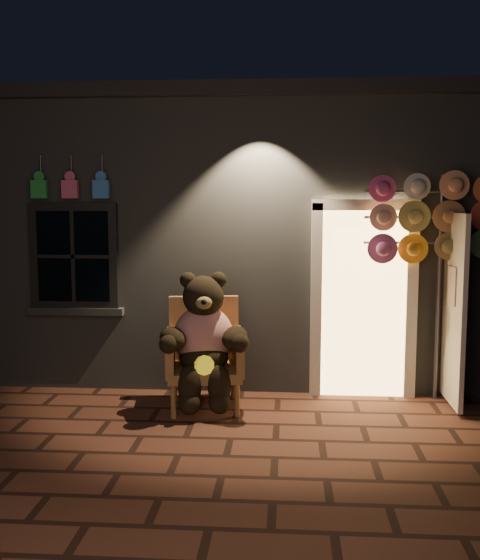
# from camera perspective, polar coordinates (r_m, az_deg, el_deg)

# --- Properties ---
(ground) EXTENTS (60.00, 60.00, 0.00)m
(ground) POSITION_cam_1_polar(r_m,az_deg,el_deg) (6.19, -0.84, -13.64)
(ground) COLOR #572F21
(ground) RESTS_ON ground
(shop_building) EXTENTS (7.30, 5.95, 3.51)m
(shop_building) POSITION_cam_1_polar(r_m,az_deg,el_deg) (9.79, 1.20, 4.37)
(shop_building) COLOR slate
(shop_building) RESTS_ON ground
(wicker_armchair) EXTENTS (0.88, 0.81, 1.15)m
(wicker_armchair) POSITION_cam_1_polar(r_m,az_deg,el_deg) (6.98, -3.12, -6.36)
(wicker_armchair) COLOR #AA7941
(wicker_armchair) RESTS_ON ground
(teddy_bear) EXTENTS (1.00, 0.83, 1.39)m
(teddy_bear) POSITION_cam_1_polar(r_m,az_deg,el_deg) (6.79, -3.18, -5.22)
(teddy_bear) COLOR #AE1612
(teddy_bear) RESTS_ON ground
(hat_rack) EXTENTS (1.42, 0.22, 2.47)m
(hat_rack) POSITION_cam_1_polar(r_m,az_deg,el_deg) (7.22, 16.51, 5.04)
(hat_rack) COLOR #59595E
(hat_rack) RESTS_ON ground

